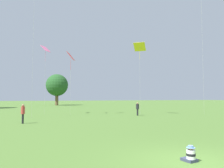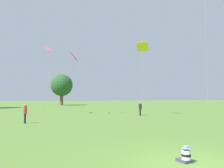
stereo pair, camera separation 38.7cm
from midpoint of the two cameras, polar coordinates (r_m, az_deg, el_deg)
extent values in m
plane|color=#4C702D|center=(8.15, 21.11, -18.98)|extent=(300.00, 300.00, 0.00)
cube|color=#383D56|center=(8.35, 19.73, -18.26)|extent=(0.44, 0.51, 0.10)
cylinder|color=white|center=(8.25, 20.14, -17.01)|extent=(0.34, 0.34, 0.30)
cylinder|color=black|center=(8.25, 20.14, -17.01)|extent=(0.35, 0.35, 0.08)
sphere|color=brown|center=(8.20, 20.10, -15.49)|extent=(0.18, 0.18, 0.18)
cylinder|color=#6B8ED1|center=(8.20, 20.10, -15.46)|extent=(0.30, 0.30, 0.01)
cylinder|color=#6B8ED1|center=(8.19, 20.10, -15.21)|extent=(0.18, 0.18, 0.08)
cylinder|color=black|center=(20.18, -21.27, -8.42)|extent=(0.22, 0.22, 0.80)
cylinder|color=#B23833|center=(20.13, -21.23, -6.38)|extent=(0.40, 0.40, 0.64)
sphere|color=#A37556|center=(20.11, -21.20, -5.21)|extent=(0.22, 0.22, 0.22)
cylinder|color=black|center=(27.06, 7.80, -7.35)|extent=(0.29, 0.29, 0.78)
cylinder|color=#232328|center=(27.02, 7.79, -5.87)|extent=(0.52, 0.52, 0.62)
sphere|color=#A37556|center=(27.00, 7.78, -5.02)|extent=(0.21, 0.21, 0.21)
cube|color=pink|center=(29.92, -15.84, 8.76)|extent=(1.37, 1.40, 0.79)
cylinder|color=pink|center=(29.72, -15.88, 6.82)|extent=(0.02, 0.02, 1.27)
cylinder|color=#BCB7A8|center=(29.32, -15.98, 0.61)|extent=(0.01, 0.01, 8.51)
cylinder|color=#BCB7A8|center=(31.92, 23.65, 11.81)|extent=(0.01, 0.01, 20.98)
cube|color=yellow|center=(28.37, 8.34, 9.63)|extent=(1.86, 1.82, 0.88)
cylinder|color=yellow|center=(28.15, 8.36, 7.57)|extent=(0.02, 0.02, 1.07)
cylinder|color=#BCB7A8|center=(27.71, 8.42, 0.89)|extent=(0.01, 0.01, 8.65)
cube|color=red|center=(29.08, -9.59, 7.13)|extent=(1.36, 1.60, 1.08)
cylinder|color=red|center=(28.90, -9.62, 4.92)|extent=(0.02, 0.02, 1.32)
cylinder|color=#BCB7A8|center=(28.63, -9.67, -0.33)|extent=(0.01, 0.01, 7.56)
cylinder|color=#BCB7A8|center=(26.44, -18.80, 9.97)|extent=(0.01, 0.01, 16.58)
cylinder|color=brown|center=(63.88, -12.87, -3.63)|extent=(0.87, 0.87, 4.03)
sphere|color=#235123|center=(63.97, -12.83, -0.29)|extent=(6.22, 6.22, 6.22)
camera|label=1|loc=(0.19, -89.24, -0.05)|focal=35.00mm
camera|label=2|loc=(0.19, 90.76, 0.05)|focal=35.00mm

